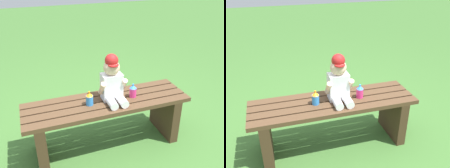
# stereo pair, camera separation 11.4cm
# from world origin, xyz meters

# --- Properties ---
(ground_plane) EXTENTS (16.00, 16.00, 0.00)m
(ground_plane) POSITION_xyz_m (0.00, 0.00, 0.00)
(ground_plane) COLOR #3D6B2D
(park_bench) EXTENTS (1.41, 0.41, 0.46)m
(park_bench) POSITION_xyz_m (0.00, 0.00, 0.31)
(park_bench) COLOR #513823
(park_bench) RESTS_ON ground_plane
(child_figure) EXTENTS (0.23, 0.27, 0.40)m
(child_figure) POSITION_xyz_m (0.05, 0.01, 0.64)
(child_figure) COLOR white
(child_figure) RESTS_ON park_bench
(sippy_cup_left) EXTENTS (0.06, 0.06, 0.12)m
(sippy_cup_left) POSITION_xyz_m (-0.15, -0.01, 0.52)
(sippy_cup_left) COLOR #338CE5
(sippy_cup_left) RESTS_ON park_bench
(sippy_cup_right) EXTENTS (0.06, 0.06, 0.12)m
(sippy_cup_right) POSITION_xyz_m (0.24, -0.01, 0.52)
(sippy_cup_right) COLOR #E5337F
(sippy_cup_right) RESTS_ON park_bench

